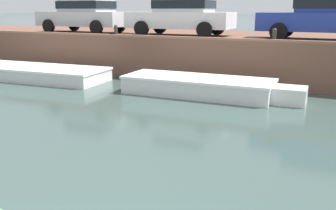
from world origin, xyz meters
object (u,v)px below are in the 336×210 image
(car_leftmost_silver, at_px, (85,14))
(mooring_bollard_mid, at_px, (274,34))
(car_centre_blue, at_px, (326,15))
(mooring_bollard_west, at_px, (116,30))
(boat_moored_central_white, at_px, (205,87))
(car_left_inner_white, at_px, (182,14))
(boat_moored_west_white, at_px, (30,73))

(car_leftmost_silver, bearing_deg, mooring_bollard_mid, -9.03)
(car_centre_blue, height_order, mooring_bollard_west, car_centre_blue)
(mooring_bollard_west, bearing_deg, boat_moored_central_white, -23.84)
(car_leftmost_silver, xyz_separation_m, mooring_bollard_west, (2.55, -1.40, -0.61))
(car_leftmost_silver, bearing_deg, car_centre_blue, 0.01)
(car_left_inner_white, xyz_separation_m, mooring_bollard_mid, (3.96, -1.40, -0.61))
(mooring_bollard_west, bearing_deg, car_leftmost_silver, 151.28)
(car_left_inner_white, distance_m, mooring_bollard_west, 2.75)
(car_left_inner_white, bearing_deg, mooring_bollard_mid, -19.50)
(boat_moored_west_white, relative_size, car_centre_blue, 1.57)
(boat_moored_west_white, xyz_separation_m, car_left_inner_white, (4.95, 3.53, 2.21))
(mooring_bollard_mid, bearing_deg, car_left_inner_white, 160.50)
(boat_moored_central_white, relative_size, mooring_bollard_west, 12.82)
(car_centre_blue, bearing_deg, car_left_inner_white, 179.97)
(car_centre_blue, xyz_separation_m, mooring_bollard_mid, (-1.48, -1.40, -0.61))
(boat_moored_west_white, distance_m, car_left_inner_white, 6.47)
(car_leftmost_silver, relative_size, mooring_bollard_west, 9.99)
(car_left_inner_white, bearing_deg, boat_moored_west_white, -144.53)
(boat_moored_central_white, relative_size, car_left_inner_white, 1.32)
(boat_moored_west_white, bearing_deg, boat_moored_central_white, 0.97)
(mooring_bollard_west, distance_m, mooring_bollard_mid, 6.25)
(car_leftmost_silver, height_order, car_left_inner_white, same)
(mooring_bollard_mid, bearing_deg, boat_moored_central_white, -130.58)
(boat_moored_west_white, height_order, mooring_bollard_west, mooring_bollard_west)
(boat_moored_west_white, height_order, car_centre_blue, car_centre_blue)
(car_centre_blue, distance_m, mooring_bollard_mid, 2.13)
(mooring_bollard_mid, bearing_deg, boat_moored_west_white, -166.59)
(car_left_inner_white, relative_size, mooring_bollard_mid, 9.74)
(car_left_inner_white, distance_m, car_centre_blue, 5.44)
(boat_moored_central_white, distance_m, mooring_bollard_mid, 3.07)
(car_leftmost_silver, relative_size, car_centre_blue, 1.01)
(boat_moored_west_white, height_order, boat_moored_central_white, boat_moored_central_white)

